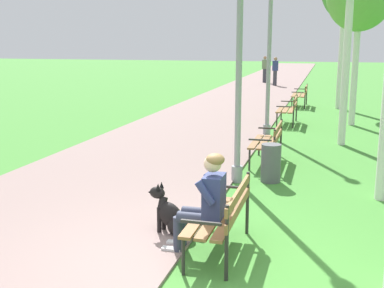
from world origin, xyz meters
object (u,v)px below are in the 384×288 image
Objects in this scene: park_bench_far at (289,108)px; person_seated_on_near_bench at (205,200)px; pedestrian_distant at (275,71)px; litter_bin at (271,163)px; park_bench_mid at (269,139)px; pedestrian_further_distant at (265,69)px; dog_black at (173,217)px; lamp_post_near at (239,68)px; park_bench_near at (223,213)px; park_bench_furthest at (301,94)px; lamp_post_mid at (269,47)px.

person_seated_on_near_bench is at bearing -91.14° from park_bench_far.
litter_bin is at bearing -84.10° from pedestrian_distant.
park_bench_mid is 20.69m from pedestrian_further_distant.
pedestrian_distant is (-1.86, 13.36, 0.33)m from park_bench_far.
pedestrian_distant reaches higher than dog_black.
lamp_post_near is 20.25m from pedestrian_distant.
park_bench_mid is 18.69m from pedestrian_distant.
lamp_post_near reaches higher than pedestrian_further_distant.
park_bench_mid is 0.37× the size of lamp_post_near.
pedestrian_distant reaches higher than person_seated_on_near_bench.
park_bench_near is at bearing 20.61° from person_seated_on_near_bench.
park_bench_furthest reaches higher than dog_black.
park_bench_mid is 0.32× the size of lamp_post_mid.
park_bench_furthest is 0.32× the size of lamp_post_mid.
pedestrian_distant is at bearing 97.94° from park_bench_far.
pedestrian_further_distant is (-2.50, 25.26, 0.16)m from person_seated_on_near_bench.
lamp_post_near is (-0.39, -6.81, 1.56)m from park_bench_far.
person_seated_on_near_bench is 1.51× the size of dog_black.
park_bench_far and park_bench_furthest have the same top height.
park_bench_near is 0.91× the size of pedestrian_further_distant.
park_bench_mid is 1.00× the size of park_bench_furthest.
park_bench_mid is 1.00× the size of park_bench_far.
park_bench_near is at bearing -90.43° from park_bench_furthest.
lamp_post_near is at bearing -84.01° from pedestrian_further_distant.
lamp_post_near is at bearing -85.81° from pedestrian_distant.
park_bench_near is 2.14× the size of litter_bin.
park_bench_far is at bearing 90.01° from park_bench_mid.
lamp_post_near is at bearing 97.27° from park_bench_near.
person_seated_on_near_bench reaches higher than dog_black.
pedestrian_further_distant is (-2.71, 25.18, 0.33)m from park_bench_near.
lamp_post_mid is at bearing 87.65° from dog_black.
park_bench_near is 0.86m from dog_black.
dog_black is at bearing -93.49° from park_bench_furthest.
lamp_post_mid reaches higher than park_bench_mid.
pedestrian_further_distant is (-2.70, 15.27, 0.33)m from park_bench_far.
pedestrian_distant reaches higher than park_bench_furthest.
park_bench_far is at bearing 78.13° from lamp_post_mid.
park_bench_far is 2.81m from lamp_post_mid.
pedestrian_distant reaches higher than park_bench_far.
pedestrian_distant is (-1.48, 20.16, -1.23)m from lamp_post_near.
litter_bin is 0.42× the size of pedestrian_distant.
dog_black is (-0.74, -9.56, -0.25)m from park_bench_far.
lamp_post_near is 4.77m from lamp_post_mid.
dog_black is at bearing -87.19° from pedestrian_distant.
person_seated_on_near_bench reaches higher than litter_bin.
park_bench_near is 1.00× the size of park_bench_furthest.
pedestrian_further_distant is (-2.91, 21.89, 0.49)m from litter_bin.
park_bench_mid is 1.41m from litter_bin.
lamp_post_mid reaches higher than park_bench_near.
pedestrian_further_distant is at bearing 97.56° from litter_bin.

